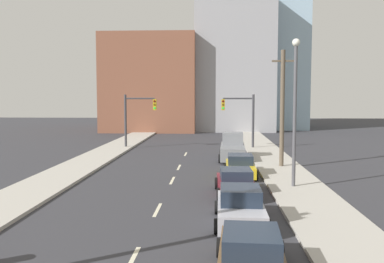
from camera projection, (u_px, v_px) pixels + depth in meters
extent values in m
cube|color=#ADA89E|center=(130.00, 140.00, 51.25)|extent=(3.38, 91.34, 0.17)
cube|color=#ADA89E|center=(255.00, 141.00, 50.47)|extent=(3.38, 91.34, 0.17)
cube|color=beige|center=(132.00, 260.00, 13.88)|extent=(0.16, 2.40, 0.01)
cube|color=beige|center=(158.00, 210.00, 20.04)|extent=(0.16, 2.40, 0.01)
cube|color=beige|center=(172.00, 180.00, 27.04)|extent=(0.16, 2.40, 0.01)
cube|color=beige|center=(179.00, 167.00, 32.04)|extent=(0.16, 2.40, 0.01)
cube|color=beige|center=(186.00, 154.00, 39.38)|extent=(0.16, 2.40, 0.01)
cube|color=brown|center=(153.00, 84.00, 68.48)|extent=(14.00, 16.00, 14.54)
cube|color=#99999E|center=(233.00, 67.00, 71.54)|extent=(12.00, 20.00, 20.28)
cube|color=#99B7CC|center=(262.00, 30.00, 74.69)|extent=(13.00, 20.00, 33.90)
cylinder|color=#38383D|center=(126.00, 121.00, 43.72)|extent=(0.24, 0.24, 5.50)
cylinder|color=#38383D|center=(140.00, 98.00, 43.44)|extent=(3.03, 0.16, 0.16)
cube|color=#B79319|center=(155.00, 105.00, 43.41)|extent=(0.34, 0.32, 1.10)
cylinder|color=#4C0C0C|center=(155.00, 101.00, 43.22)|extent=(0.22, 0.04, 0.22)
cylinder|color=#593F0C|center=(155.00, 105.00, 43.24)|extent=(0.22, 0.04, 0.22)
cylinder|color=#26E53F|center=(155.00, 108.00, 43.27)|extent=(0.22, 0.04, 0.22)
cylinder|color=#38383D|center=(253.00, 122.00, 43.03)|extent=(0.24, 0.24, 5.50)
cylinder|color=#38383D|center=(238.00, 98.00, 42.92)|extent=(3.03, 0.16, 0.16)
cube|color=#B79319|center=(223.00, 105.00, 43.05)|extent=(0.34, 0.32, 1.10)
cylinder|color=#4C0C0C|center=(223.00, 101.00, 42.85)|extent=(0.22, 0.04, 0.22)
cylinder|color=#593F0C|center=(223.00, 105.00, 42.88)|extent=(0.22, 0.04, 0.22)
cylinder|color=#26E53F|center=(223.00, 108.00, 42.91)|extent=(0.22, 0.04, 0.22)
cylinder|color=brown|center=(282.00, 110.00, 31.31)|extent=(0.32, 0.32, 8.67)
cube|color=brown|center=(283.00, 61.00, 31.02)|extent=(1.60, 0.14, 0.14)
cylinder|color=#4C4C51|center=(295.00, 119.00, 24.22)|extent=(0.20, 0.20, 8.10)
sphere|color=white|center=(296.00, 42.00, 23.87)|extent=(0.44, 0.44, 0.44)
cube|color=brown|center=(251.00, 261.00, 12.55)|extent=(2.15, 4.79, 0.63)
cube|color=#1E2838|center=(251.00, 241.00, 12.50)|extent=(1.78, 2.20, 0.58)
cylinder|color=black|center=(220.00, 248.00, 14.11)|extent=(0.26, 0.65, 0.64)
cylinder|color=black|center=(280.00, 250.00, 13.90)|extent=(0.26, 0.65, 0.64)
cube|color=#B2B2BC|center=(240.00, 211.00, 17.84)|extent=(1.93, 4.55, 0.73)
cube|color=#1E2838|center=(240.00, 195.00, 17.78)|extent=(1.68, 2.06, 0.65)
cylinder|color=black|center=(217.00, 207.00, 19.32)|extent=(0.23, 0.61, 0.60)
cylinder|color=black|center=(261.00, 208.00, 19.20)|extent=(0.23, 0.61, 0.60)
cylinder|color=black|center=(217.00, 226.00, 16.52)|extent=(0.23, 0.61, 0.60)
cylinder|color=black|center=(268.00, 227.00, 16.40)|extent=(0.23, 0.61, 0.60)
cube|color=maroon|center=(236.00, 186.00, 23.10)|extent=(2.03, 4.45, 0.63)
cube|color=#1E2838|center=(236.00, 174.00, 23.05)|extent=(1.72, 2.03, 0.59)
cylinder|color=black|center=(217.00, 183.00, 24.49)|extent=(0.24, 0.68, 0.67)
cylinder|color=black|center=(251.00, 183.00, 24.45)|extent=(0.24, 0.68, 0.67)
cylinder|color=black|center=(219.00, 194.00, 21.78)|extent=(0.24, 0.68, 0.67)
cylinder|color=black|center=(257.00, 194.00, 21.74)|extent=(0.24, 0.68, 0.67)
cube|color=gold|center=(240.00, 168.00, 28.53)|extent=(1.93, 4.54, 0.67)
cube|color=#1E2838|center=(240.00, 159.00, 28.48)|extent=(1.66, 2.06, 0.61)
cylinder|color=black|center=(226.00, 168.00, 30.00)|extent=(0.23, 0.63, 0.63)
cylinder|color=black|center=(253.00, 168.00, 29.86)|extent=(0.23, 0.63, 0.63)
cylinder|color=black|center=(226.00, 175.00, 27.22)|extent=(0.23, 0.63, 0.63)
cylinder|color=black|center=(256.00, 175.00, 27.09)|extent=(0.23, 0.63, 0.63)
cube|color=slate|center=(233.00, 151.00, 35.83)|extent=(2.18, 5.94, 1.03)
cube|color=slate|center=(233.00, 138.00, 36.62)|extent=(1.79, 1.82, 1.01)
cylinder|color=black|center=(221.00, 153.00, 37.75)|extent=(0.25, 0.71, 0.71)
cylinder|color=black|center=(244.00, 153.00, 37.57)|extent=(0.25, 0.71, 0.71)
cylinder|color=black|center=(220.00, 159.00, 34.14)|extent=(0.25, 0.71, 0.71)
cylinder|color=black|center=(246.00, 159.00, 33.96)|extent=(0.25, 0.71, 0.71)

